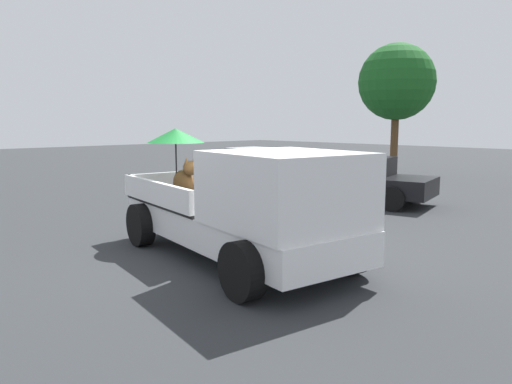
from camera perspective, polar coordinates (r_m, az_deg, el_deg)
ground_plane at (r=8.40m, az=-2.60°, el=-7.79°), size 80.00×80.00×0.00m
pickup_truck_main at (r=7.84m, az=-1.06°, el=-1.76°), size 5.28×2.89×2.20m
parked_sedan_near at (r=18.84m, az=0.23°, el=3.42°), size 4.34×2.06×1.33m
parked_sedan_far at (r=14.35m, az=11.58°, el=1.75°), size 4.59×2.71×1.33m
tree_by_lot at (r=21.82m, az=16.25°, el=12.31°), size 3.22×3.22×5.63m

